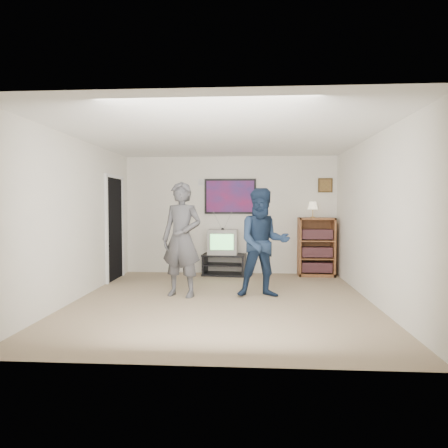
# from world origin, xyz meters

# --- Properties ---
(room_shell) EXTENTS (4.51, 5.00, 2.51)m
(room_shell) POSITION_xyz_m (0.00, 0.35, 1.25)
(room_shell) COLOR #846A54
(room_shell) RESTS_ON ground
(media_stand) EXTENTS (0.93, 0.57, 0.44)m
(media_stand) POSITION_xyz_m (-0.11, 2.23, 0.22)
(media_stand) COLOR black
(media_stand) RESTS_ON room_shell
(crt_television) EXTENTS (0.60, 0.51, 0.51)m
(crt_television) POSITION_xyz_m (-0.14, 2.23, 0.70)
(crt_television) COLOR gray
(crt_television) RESTS_ON media_stand
(bookshelf) EXTENTS (0.73, 0.42, 1.20)m
(bookshelf) POSITION_xyz_m (1.79, 2.28, 0.60)
(bookshelf) COLOR brown
(bookshelf) RESTS_ON room_shell
(table_lamp) EXTENTS (0.21, 0.21, 0.33)m
(table_lamp) POSITION_xyz_m (1.72, 2.28, 1.37)
(table_lamp) COLOR beige
(table_lamp) RESTS_ON bookshelf
(person_tall) EXTENTS (0.77, 0.61, 1.84)m
(person_tall) POSITION_xyz_m (-0.67, 0.27, 0.92)
(person_tall) COLOR #3E3E41
(person_tall) RESTS_ON room_shell
(person_short) EXTENTS (0.91, 0.74, 1.74)m
(person_short) POSITION_xyz_m (0.64, 0.30, 0.87)
(person_short) COLOR #16253E
(person_short) RESTS_ON room_shell
(controller_left) EXTENTS (0.08, 0.13, 0.04)m
(controller_left) POSITION_xyz_m (-0.64, 0.43, 1.25)
(controller_left) COLOR white
(controller_left) RESTS_ON person_tall
(controller_right) EXTENTS (0.06, 0.11, 0.03)m
(controller_right) POSITION_xyz_m (0.68, 0.50, 1.05)
(controller_right) COLOR white
(controller_right) RESTS_ON person_short
(poster) EXTENTS (1.10, 0.03, 0.75)m
(poster) POSITION_xyz_m (0.00, 2.48, 1.65)
(poster) COLOR black
(poster) RESTS_ON room_shell
(air_vent) EXTENTS (0.28, 0.02, 0.14)m
(air_vent) POSITION_xyz_m (-0.55, 2.48, 1.95)
(air_vent) COLOR white
(air_vent) RESTS_ON room_shell
(small_picture) EXTENTS (0.30, 0.03, 0.30)m
(small_picture) POSITION_xyz_m (2.00, 2.48, 1.88)
(small_picture) COLOR #372711
(small_picture) RESTS_ON room_shell
(doorway) EXTENTS (0.03, 0.85, 2.00)m
(doorway) POSITION_xyz_m (-2.23, 1.60, 1.00)
(doorway) COLOR black
(doorway) RESTS_ON room_shell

